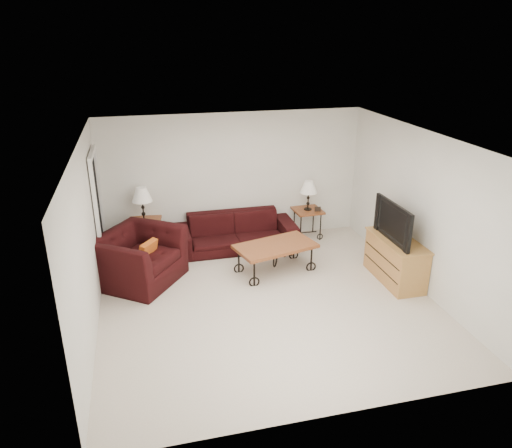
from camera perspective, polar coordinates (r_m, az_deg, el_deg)
The scene contains 20 objects.
ground at distance 7.57m, azimuth 1.28°, elevation -8.97°, with size 5.00×5.00×0.00m, color beige.
wall_back at distance 9.32m, azimuth -2.66°, elevation 5.43°, with size 5.00×0.02×2.50m, color silver.
wall_front at distance 4.91m, azimuth 9.13°, elevation -10.84°, with size 5.00×0.02×2.50m, color silver.
wall_left at distance 6.85m, azimuth -19.28°, elevation -2.04°, with size 0.02×5.00×2.50m, color silver.
wall_right at distance 8.00m, azimuth 18.92°, elevation 1.44°, with size 0.02×5.00×2.50m, color silver.
ceiling at distance 6.65m, azimuth 1.46°, elevation 9.87°, with size 5.00×5.00×0.00m, color white.
doorway at distance 8.46m, azimuth -18.09°, elevation 0.96°, with size 0.08×0.94×2.04m, color black.
sofa at distance 9.17m, azimuth -2.43°, elevation -0.93°, with size 2.28×0.89×0.66m, color black.
side_table_left at distance 9.19m, azimuth -12.88°, elevation -1.52°, with size 0.59×0.59×0.64m, color brown.
side_table_right at distance 9.72m, azimuth 6.05°, elevation 0.08°, with size 0.54×0.54×0.59m, color brown.
lamp_left at distance 8.96m, azimuth -13.22°, elevation 2.25°, with size 0.36×0.36×0.64m, color black, non-canonical shape.
lamp_right at distance 9.52m, azimuth 6.19°, elevation 3.37°, with size 0.33×0.33×0.59m, color black, non-canonical shape.
photo_frame_left at distance 8.91m, azimuth -14.01°, elevation 0.24°, with size 0.13×0.02×0.11m, color black.
photo_frame_right at distance 9.52m, azimuth 7.28°, elevation 1.75°, with size 0.12×0.02×0.10m, color black.
coffee_table at distance 8.32m, azimuth 2.28°, elevation -4.04°, with size 1.34×0.73×0.50m, color brown.
armchair at distance 8.16m, azimuth -13.64°, elevation -3.86°, with size 1.31×1.14×0.85m, color black.
throw_pillow at distance 8.07m, azimuth -12.63°, elevation -3.31°, with size 0.39×0.10×0.39m, color #B23A16.
tv_stand at distance 8.31m, azimuth 16.11°, elevation -4.08°, with size 0.51×1.22×0.73m, color #B78C43.
television at distance 8.04m, azimuth 16.48°, elevation 0.28°, with size 1.10×0.14×0.63m, color black.
backpack at distance 8.90m, azimuth 4.17°, elevation -2.43°, with size 0.35×0.27×0.46m, color black.
Camera 1 is at (-1.72, -6.27, 3.88)m, focal length 33.93 mm.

